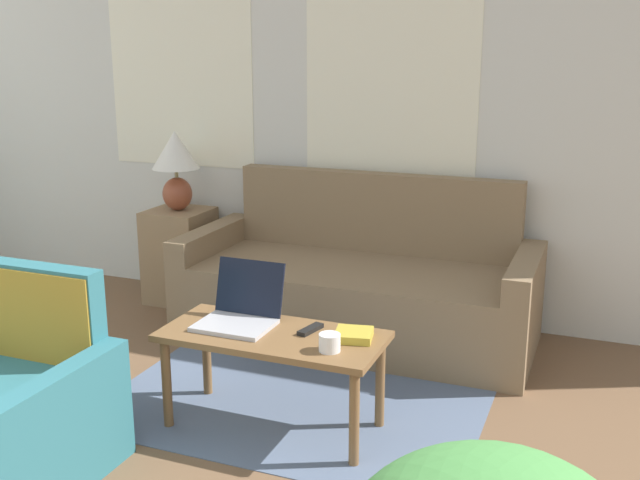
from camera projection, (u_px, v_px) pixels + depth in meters
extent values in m
cube|color=silver|center=(294.00, 111.00, 4.89)|extent=(6.96, 0.05, 2.60)
cube|color=white|center=(180.00, 70.00, 5.10)|extent=(1.10, 0.01, 1.30)
cube|color=white|center=(390.00, 73.00, 4.57)|extent=(1.10, 0.01, 1.30)
cube|color=slate|center=(320.00, 375.00, 3.99)|extent=(1.81, 1.93, 0.01)
cube|color=#846B4C|center=(356.00, 302.00, 4.47)|extent=(1.80, 0.88, 0.45)
cube|color=#846B4C|center=(375.00, 247.00, 4.74)|extent=(1.80, 0.12, 0.95)
cube|color=#846B4C|center=(213.00, 273.00, 4.79)|extent=(0.14, 0.88, 0.60)
cube|color=#846B4C|center=(523.00, 311.00, 4.10)|extent=(0.14, 0.88, 0.60)
cube|color=#2D6B75|center=(40.00, 354.00, 3.25)|extent=(0.66, 0.10, 0.82)
cube|color=#2D6B75|center=(57.00, 440.00, 2.83)|extent=(0.10, 0.81, 0.52)
cube|color=#A87F28|center=(29.00, 337.00, 3.18)|extent=(0.65, 0.01, 0.59)
cube|color=#937551|center=(180.00, 256.00, 5.12)|extent=(0.40, 0.40, 0.64)
ellipsoid|color=brown|center=(177.00, 194.00, 5.01)|extent=(0.20, 0.20, 0.22)
cylinder|color=tan|center=(176.00, 173.00, 4.98)|extent=(0.02, 0.02, 0.06)
cone|color=white|center=(175.00, 150.00, 4.94)|extent=(0.32, 0.32, 0.25)
cube|color=brown|center=(273.00, 336.00, 3.36)|extent=(1.01, 0.46, 0.03)
cylinder|color=brown|center=(167.00, 383.00, 3.41)|extent=(0.04, 0.04, 0.43)
cylinder|color=brown|center=(354.00, 418.00, 3.09)|extent=(0.04, 0.04, 0.43)
cylinder|color=brown|center=(207.00, 354.00, 3.74)|extent=(0.04, 0.04, 0.43)
cylinder|color=brown|center=(380.00, 383.00, 3.42)|extent=(0.04, 0.04, 0.43)
cube|color=#B7B7BC|center=(234.00, 325.00, 3.42)|extent=(0.34, 0.26, 0.02)
cube|color=black|center=(250.00, 287.00, 3.53)|extent=(0.34, 0.08, 0.25)
cylinder|color=white|center=(330.00, 343.00, 3.15)|extent=(0.09, 0.09, 0.08)
cube|color=gold|center=(354.00, 335.00, 3.28)|extent=(0.19, 0.19, 0.04)
cube|color=black|center=(311.00, 329.00, 3.37)|extent=(0.08, 0.16, 0.02)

